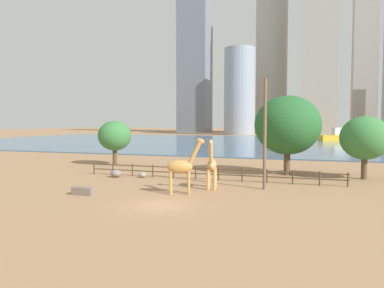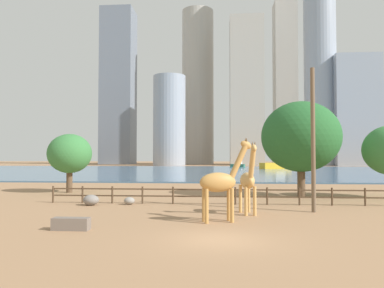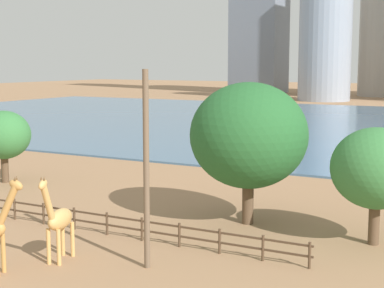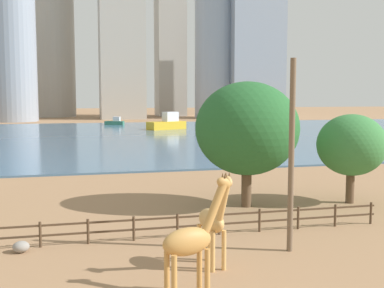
{
  "view_description": "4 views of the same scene",
  "coord_description": "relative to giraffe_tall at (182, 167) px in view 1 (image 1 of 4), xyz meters",
  "views": [
    {
      "loc": [
        10.1,
        -23.39,
        5.79
      ],
      "look_at": [
        -1.8,
        12.49,
        3.5
      ],
      "focal_mm": 35.0,
      "sensor_mm": 36.0,
      "label": 1
    },
    {
      "loc": [
        0.07,
        -16.24,
        3.56
      ],
      "look_at": [
        -3.48,
        28.81,
        5.13
      ],
      "focal_mm": 35.0,
      "sensor_mm": 36.0,
      "label": 2
    },
    {
      "loc": [
        20.56,
        -14.2,
        9.64
      ],
      "look_at": [
        0.72,
        22.92,
        3.85
      ],
      "focal_mm": 55.0,
      "sensor_mm": 36.0,
      "label": 3
    },
    {
      "loc": [
        -4.08,
        -12.71,
        7.62
      ],
      "look_at": [
        1.1,
        8.67,
        5.39
      ],
      "focal_mm": 45.0,
      "sensor_mm": 36.0,
      "label": 4
    }
  ],
  "objects": [
    {
      "name": "giraffe_tall",
      "position": [
        0.0,
        0.0,
        0.0
      ],
      "size": [
        3.09,
        1.46,
        4.65
      ],
      "rotation": [
        0.0,
        0.0,
        0.3
      ],
      "color": "#C18C47",
      "rests_on": "ground"
    },
    {
      "name": "boulder_by_pole",
      "position": [
        -6.85,
        6.97,
        -1.91
      ],
      "size": [
        0.8,
        0.74,
        0.56
      ],
      "primitive_type": "ellipsoid",
      "color": "gray",
      "rests_on": "ground"
    },
    {
      "name": "enclosure_fence",
      "position": [
        -0.07,
        7.6,
        -1.43
      ],
      "size": [
        26.12,
        0.14,
        1.3
      ],
      "color": "#4C3826",
      "rests_on": "ground"
    },
    {
      "name": "boulder_near_fence",
      "position": [
        -9.55,
        6.31,
        -1.8
      ],
      "size": [
        1.15,
        1.04,
        0.78
      ],
      "primitive_type": "ellipsoid",
      "color": "gray",
      "rests_on": "ground"
    },
    {
      "name": "skyline_block_left",
      "position": [
        -51.64,
        162.95,
        36.75
      ],
      "size": [
        15.74,
        14.39,
        77.88
      ],
      "primitive_type": "cube",
      "color": "slate",
      "rests_on": "ground"
    },
    {
      "name": "tree_right_tall",
      "position": [
        7.16,
        13.57,
        3.19
      ],
      "size": [
        7.04,
        7.04,
        8.56
      ],
      "color": "brown",
      "rests_on": "ground"
    },
    {
      "name": "tree_center_broad",
      "position": [
        14.72,
        12.93,
        1.94
      ],
      "size": [
        4.82,
        4.82,
        6.32
      ],
      "color": "brown",
      "rests_on": "ground"
    },
    {
      "name": "tree_left_large",
      "position": [
        -15.16,
        15.78,
        1.69
      ],
      "size": [
        4.36,
        4.36,
        5.87
      ],
      "color": "brown",
      "rests_on": "ground"
    },
    {
      "name": "feeding_trough",
      "position": [
        -7.29,
        -2.83,
        -1.89
      ],
      "size": [
        1.8,
        0.6,
        0.6
      ],
      "primitive_type": "cube",
      "color": "#72665B",
      "rests_on": "ground"
    },
    {
      "name": "utility_pole",
      "position": [
        5.97,
        4.12,
        2.51
      ],
      "size": [
        0.28,
        0.28,
        9.39
      ],
      "primitive_type": "cylinder",
      "color": "brown",
      "rests_on": "ground"
    },
    {
      "name": "boat_sailboat",
      "position": [
        5.56,
        105.65,
        -1.28
      ],
      "size": [
        5.04,
        3.28,
        2.09
      ],
      "rotation": [
        0.0,
        0.0,
        2.78
      ],
      "color": "#337259",
      "rests_on": "harbor_water"
    },
    {
      "name": "ground_plane",
      "position": [
        -0.04,
        75.6,
        -2.19
      ],
      "size": [
        400.0,
        400.0,
        0.0
      ],
      "primitive_type": "plane",
      "color": "#9E7551"
    },
    {
      "name": "skyline_block_wide",
      "position": [
        10.92,
        142.03,
        29.73
      ],
      "size": [
        14.2,
        13.27,
        63.84
      ],
      "primitive_type": "cube",
      "color": "#ADA89E",
      "rests_on": "ground"
    },
    {
      "name": "skyline_tower_short",
      "position": [
        -21.44,
        132.57,
        16.41
      ],
      "size": [
        13.41,
        13.41,
        37.19
      ],
      "primitive_type": "cylinder",
      "color": "#939EAD",
      "rests_on": "ground"
    },
    {
      "name": "boat_ferry",
      "position": [
        15.47,
        86.7,
        -0.7
      ],
      "size": [
        9.16,
        6.49,
        3.81
      ],
      "rotation": [
        0.0,
        0.0,
        3.58
      ],
      "color": "gold",
      "rests_on": "harbor_water"
    },
    {
      "name": "skyline_tower_needle",
      "position": [
        -11.51,
        162.15,
        35.75
      ],
      "size": [
        15.47,
        15.47,
        75.87
      ],
      "primitive_type": "cylinder",
      "color": "#ADA89E",
      "rests_on": "ground"
    },
    {
      "name": "harbor_water",
      "position": [
        -0.04,
        72.6,
        -2.09
      ],
      "size": [
        180.0,
        86.0,
        0.2
      ],
      "primitive_type": "cube",
      "color": "#476B8C",
      "rests_on": "ground"
    },
    {
      "name": "skyline_block_right",
      "position": [
        30.57,
        160.14,
        36.73
      ],
      "size": [
        10.3,
        11.08,
        77.84
      ],
      "primitive_type": "cube",
      "color": "#B7B2A8",
      "rests_on": "ground"
    },
    {
      "name": "giraffe_companion",
      "position": [
        1.67,
        2.86,
        -0.09
      ],
      "size": [
        1.15,
        2.86,
        4.49
      ],
      "rotation": [
        0.0,
        0.0,
        4.91
      ],
      "color": "tan",
      "rests_on": "ground"
    }
  ]
}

